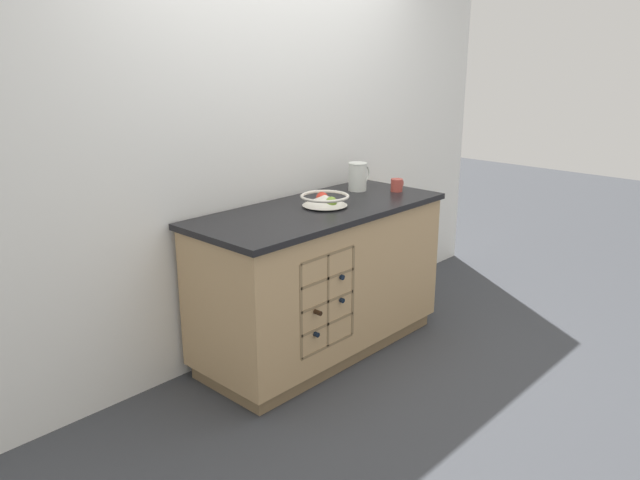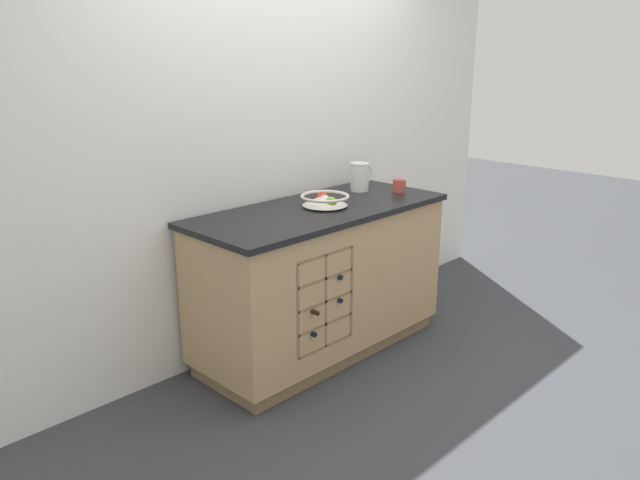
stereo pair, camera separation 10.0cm
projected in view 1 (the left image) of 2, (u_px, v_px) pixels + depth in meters
ground_plane at (320, 348)px, 3.95m from camera, size 14.00×14.00×0.00m
back_wall at (273, 141)px, 3.83m from camera, size 4.40×0.06×2.55m
kitchen_island at (320, 280)px, 3.81m from camera, size 1.64×0.71×0.92m
fruit_bowl at (325, 199)px, 3.68m from camera, size 0.29×0.29×0.08m
white_pitcher at (358, 176)px, 4.09m from camera, size 0.19×0.12×0.19m
ceramic_mug at (397, 185)px, 4.08m from camera, size 0.11×0.08×0.08m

